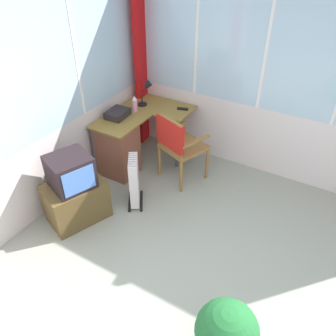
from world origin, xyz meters
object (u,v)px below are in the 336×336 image
paper_tray (118,114)px  space_heater (134,180)px  desk (121,145)px  wooden_armchair (176,141)px  tv_remote (183,109)px  desk_lamp (148,89)px  potted_plant (226,333)px  spray_bottle (135,104)px  tv_on_stand (75,192)px

paper_tray → space_heater: 0.95m
desk → wooden_armchair: wooden_armchair is taller
paper_tray → wooden_armchair: 0.85m
wooden_armchair → tv_remote: bearing=20.9°
desk_lamp → desk: bearing=177.4°
space_heater → paper_tray: bearing=47.8°
tv_remote → desk_lamp: bearing=80.9°
desk_lamp → wooden_armchair: size_ratio=0.36×
tv_remote → potted_plant: tv_remote is taller
spray_bottle → space_heater: size_ratio=0.34×
tv_remote → space_heater: 1.23m
spray_bottle → tv_on_stand: bearing=-175.3°
spray_bottle → tv_on_stand: size_ratio=0.26×
spray_bottle → paper_tray: spray_bottle is taller
tv_remote → spray_bottle: spray_bottle is taller
paper_tray → tv_on_stand: bearing=-169.3°
desk → tv_remote: tv_remote is taller
paper_tray → wooden_armchair: bearing=-86.5°
potted_plant → paper_tray: bearing=52.5°
tv_on_stand → space_heater: size_ratio=1.32×
wooden_armchair → potted_plant: size_ratio=1.58×
tv_on_stand → potted_plant: 2.14m
paper_tray → space_heater: paper_tray is taller
wooden_armchair → space_heater: 0.70m
paper_tray → tv_on_stand: (-1.12, -0.21, -0.41)m
tv_remote → potted_plant: size_ratio=0.25×
tv_remote → wooden_armchair: (-0.55, -0.21, -0.15)m
desk → paper_tray: (0.12, 0.10, 0.38)m
space_heater → wooden_armchair: bearing=-19.9°
paper_tray → spray_bottle: bearing=-22.1°
space_heater → spray_bottle: bearing=32.6°
desk → tv_on_stand: bearing=-173.7°
paper_tray → wooden_armchair: size_ratio=0.32×
desk_lamp → spray_bottle: desk_lamp is taller
spray_bottle → wooden_armchair: spray_bottle is taller
desk → wooden_armchair: size_ratio=1.31×
desk → desk_lamp: bearing=-2.6°
desk_lamp → potted_plant: bearing=-136.7°
spray_bottle → tv_on_stand: 1.45m
desk_lamp → potted_plant: 3.16m
space_heater → potted_plant: 2.02m
tv_remote → wooden_armchair: wooden_armchair is taller
potted_plant → desk: bearing=53.2°
desk_lamp → paper_tray: desk_lamp is taller
desk_lamp → tv_on_stand: size_ratio=0.40×
tv_remote → space_heater: (-1.16, 0.01, -0.43)m
tv_on_stand → desk: bearing=6.3°
wooden_armchair → tv_on_stand: size_ratio=1.12×
desk_lamp → tv_on_stand: (-1.64, -0.08, -0.58)m
desk → paper_tray: bearing=40.8°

